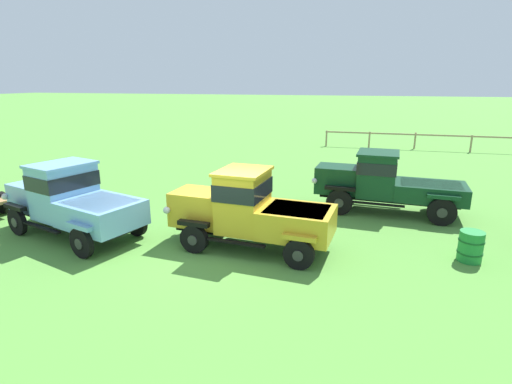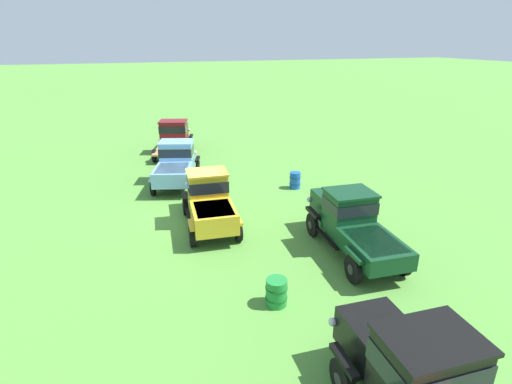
% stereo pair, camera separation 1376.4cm
% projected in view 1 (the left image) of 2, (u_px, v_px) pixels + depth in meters
% --- Properties ---
extents(ground_plane, '(240.00, 240.00, 0.00)m').
position_uv_depth(ground_plane, '(220.00, 249.00, 11.04)').
color(ground_plane, '#518E38').
extents(paddock_fence, '(15.41, 0.62, 1.12)m').
position_uv_depth(paddock_fence, '(443.00, 138.00, 26.44)').
color(paddock_fence, '#997F60').
rests_on(paddock_fence, ground).
extents(vintage_truck_second_in_line, '(5.13, 3.10, 2.17)m').
position_uv_depth(vintage_truck_second_in_line, '(70.00, 199.00, 11.85)').
color(vintage_truck_second_in_line, black).
rests_on(vintage_truck_second_in_line, ground).
extents(vintage_truck_midrow_center, '(4.70, 2.20, 2.20)m').
position_uv_depth(vintage_truck_midrow_center, '(249.00, 210.00, 10.92)').
color(vintage_truck_midrow_center, black).
rests_on(vintage_truck_midrow_center, ground).
extents(vintage_truck_far_side, '(5.17, 2.20, 2.14)m').
position_uv_depth(vintage_truck_far_side, '(383.00, 181.00, 13.95)').
color(vintage_truck_far_side, black).
rests_on(vintage_truck_far_side, ground).
extents(oil_drum_beside_row, '(0.63, 0.63, 0.81)m').
position_uv_depth(oil_drum_beside_row, '(471.00, 246.00, 10.24)').
color(oil_drum_beside_row, '#1E7F33').
rests_on(oil_drum_beside_row, ground).
extents(oil_drum_near_fence, '(0.56, 0.56, 0.84)m').
position_uv_depth(oil_drum_near_fence, '(220.00, 183.00, 16.43)').
color(oil_drum_near_fence, '#1951B2').
rests_on(oil_drum_near_fence, ground).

